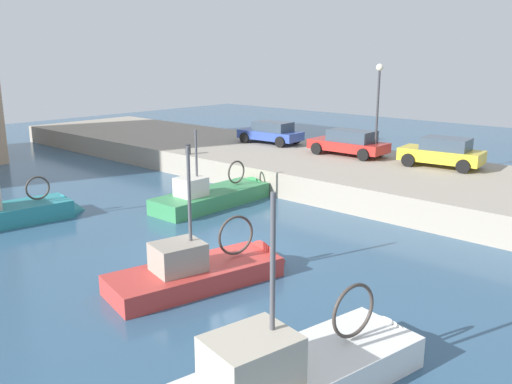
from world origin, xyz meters
TOP-DOWN VIEW (x-y plane):
  - water_surface at (0.00, 0.00)m, footprint 80.00×80.00m
  - quay_wall at (11.50, 0.00)m, footprint 9.00×56.00m
  - fishing_boat_teal at (-3.01, 8.63)m, footprint 6.00×2.58m
  - fishing_boat_red at (-1.65, -1.34)m, footprint 6.08×3.06m
  - fishing_boat_green at (4.46, 4.67)m, footprint 6.50×2.12m
  - fishing_boat_white at (-4.04, -6.72)m, footprint 6.84×2.95m
  - parked_car_blue at (13.15, 9.07)m, footprint 2.12×4.05m
  - parked_car_yellow at (13.36, -1.65)m, footprint 2.24×3.98m
  - parked_car_red at (12.96, 3.35)m, footprint 2.03×4.27m
  - mooring_bollard_mid at (7.35, 10.00)m, footprint 0.28×0.28m
  - quay_streetlamp at (13.00, 1.79)m, footprint 0.36×0.36m

SIDE VIEW (x-z plane):
  - water_surface at x=0.00m, z-range 0.00..0.00m
  - fishing_boat_green at x=4.46m, z-range -2.05..2.23m
  - fishing_boat_red at x=-1.65m, z-range -2.34..2.58m
  - fishing_boat_teal at x=-3.01m, z-range -2.38..2.65m
  - fishing_boat_white at x=-4.04m, z-range -2.37..2.66m
  - quay_wall at x=11.50m, z-range 0.00..1.20m
  - mooring_bollard_mid at x=7.35m, z-range 1.20..1.75m
  - parked_car_blue at x=13.15m, z-range 1.22..2.55m
  - parked_car_red at x=12.96m, z-range 1.22..2.59m
  - parked_car_yellow at x=13.36m, z-range 1.21..2.64m
  - quay_streetlamp at x=13.00m, z-range 2.04..6.87m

